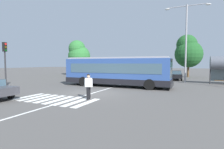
% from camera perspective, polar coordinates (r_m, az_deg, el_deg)
% --- Properties ---
extents(ground_plane, '(160.00, 160.00, 0.00)m').
position_cam_1_polar(ground_plane, '(14.77, -6.44, -5.89)').
color(ground_plane, '#514F4C').
extents(city_transit_bus, '(11.25, 2.84, 3.06)m').
position_cam_1_polar(city_transit_bus, '(18.66, 1.45, 1.02)').
color(city_transit_bus, black).
rests_on(city_transit_bus, ground_plane).
extents(pedestrian_crossing_street, '(0.57, 0.44, 1.72)m').
position_cam_1_polar(pedestrian_crossing_street, '(12.10, -7.54, -3.37)').
color(pedestrian_crossing_street, black).
rests_on(pedestrian_crossing_street, ground_plane).
extents(parked_car_silver, '(1.96, 4.55, 1.35)m').
position_cam_1_polar(parked_car_silver, '(30.30, -1.07, 0.47)').
color(parked_car_silver, black).
rests_on(parked_car_silver, ground_plane).
extents(parked_car_charcoal, '(1.98, 4.56, 1.35)m').
position_cam_1_polar(parked_car_charcoal, '(29.69, 4.03, 0.40)').
color(parked_car_charcoal, black).
rests_on(parked_car_charcoal, ground_plane).
extents(parked_car_teal, '(2.05, 4.59, 1.35)m').
position_cam_1_polar(parked_car_teal, '(28.53, 8.86, 0.23)').
color(parked_car_teal, black).
rests_on(parked_car_teal, ground_plane).
extents(parked_car_champagne, '(2.31, 4.68, 1.35)m').
position_cam_1_polar(parked_car_champagne, '(28.31, 14.45, 0.14)').
color(parked_car_champagne, black).
rests_on(parked_car_champagne, ground_plane).
extents(parked_car_black, '(2.18, 4.63, 1.35)m').
position_cam_1_polar(parked_car_black, '(27.75, 19.59, -0.03)').
color(parked_car_black, black).
rests_on(parked_car_black, ground_plane).
extents(traffic_light_near_corner, '(0.33, 0.32, 4.46)m').
position_cam_1_polar(traffic_light_near_corner, '(20.26, -31.05, 4.73)').
color(traffic_light_near_corner, '#28282B').
rests_on(traffic_light_near_corner, ground_plane).
extents(twin_arm_street_lamp, '(5.19, 0.32, 9.55)m').
position_cam_1_polar(twin_arm_street_lamp, '(24.13, 22.67, 11.56)').
color(twin_arm_street_lamp, '#939399').
rests_on(twin_arm_street_lamp, ground_plane).
extents(background_tree_left, '(4.38, 4.38, 6.96)m').
position_cam_1_polar(background_tree_left, '(36.21, -10.66, 6.42)').
color(background_tree_left, brown).
rests_on(background_tree_left, ground_plane).
extents(background_tree_right, '(4.69, 4.69, 7.43)m').
position_cam_1_polar(background_tree_right, '(34.05, 23.16, 6.84)').
color(background_tree_right, brown).
rests_on(background_tree_right, ground_plane).
extents(crosswalk_painted_stripes, '(5.51, 2.79, 0.01)m').
position_cam_1_polar(crosswalk_painted_stripes, '(12.70, -17.87, -7.59)').
color(crosswalk_painted_stripes, silver).
rests_on(crosswalk_painted_stripes, ground_plane).
extents(lane_center_line, '(0.16, 24.00, 0.01)m').
position_cam_1_polar(lane_center_line, '(16.44, -2.50, -4.88)').
color(lane_center_line, silver).
rests_on(lane_center_line, ground_plane).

